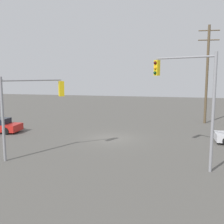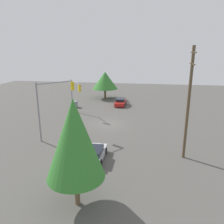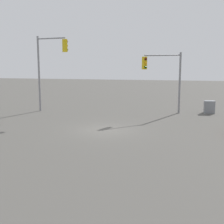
% 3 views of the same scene
% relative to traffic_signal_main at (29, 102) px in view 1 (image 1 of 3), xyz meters
% --- Properties ---
extents(ground_plane, '(80.00, 80.00, 0.00)m').
position_rel_traffic_signal_main_xyz_m(ground_plane, '(4.29, 6.32, -3.82)').
color(ground_plane, '#54514C').
extents(traffic_signal_main, '(3.41, 2.73, 5.52)m').
position_rel_traffic_signal_main_xyz_m(traffic_signal_main, '(0.00, 0.00, 0.00)').
color(traffic_signal_main, gray).
rests_on(traffic_signal_main, ground_plane).
extents(traffic_signal_cross, '(3.69, 3.26, 6.95)m').
position_rel_traffic_signal_main_xyz_m(traffic_signal_cross, '(10.31, 0.72, 0.96)').
color(traffic_signal_cross, gray).
rests_on(traffic_signal_cross, ground_plane).
extents(utility_pole_tall, '(2.20, 0.28, 10.74)m').
position_rel_traffic_signal_main_xyz_m(utility_pole_tall, '(13.12, 15.46, 1.85)').
color(utility_pole_tall, brown).
rests_on(utility_pole_tall, ground_plane).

